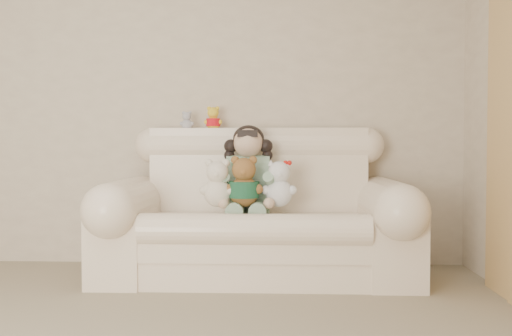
# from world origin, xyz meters

# --- Properties ---
(wall_back) EXTENTS (4.50, 0.00, 4.50)m
(wall_back) POSITION_xyz_m (0.00, 2.50, 1.30)
(wall_back) COLOR beige
(wall_back) RESTS_ON ground
(sofa) EXTENTS (2.10, 0.95, 1.03)m
(sofa) POSITION_xyz_m (0.72, 2.00, 0.52)
(sofa) COLOR #FFE9CD
(sofa) RESTS_ON floor
(seated_child) EXTENTS (0.38, 0.47, 0.63)m
(seated_child) POSITION_xyz_m (0.66, 2.08, 0.74)
(seated_child) COLOR #286934
(seated_child) RESTS_ON sofa
(brown_teddy) EXTENTS (0.27, 0.22, 0.39)m
(brown_teddy) POSITION_xyz_m (0.64, 1.86, 0.69)
(brown_teddy) COLOR brown
(brown_teddy) RESTS_ON sofa
(white_cat) EXTENTS (0.26, 0.22, 0.36)m
(white_cat) POSITION_xyz_m (0.87, 1.89, 0.68)
(white_cat) COLOR white
(white_cat) RESTS_ON sofa
(cream_teddy) EXTENTS (0.26, 0.22, 0.36)m
(cream_teddy) POSITION_xyz_m (0.47, 1.86, 0.68)
(cream_teddy) COLOR white
(cream_teddy) RESTS_ON sofa
(yellow_mini_bear) EXTENTS (0.16, 0.15, 0.21)m
(yellow_mini_bear) POSITION_xyz_m (0.38, 2.34, 1.11)
(yellow_mini_bear) COLOR yellow
(yellow_mini_bear) RESTS_ON sofa
(grey_mini_plush) EXTENTS (0.11, 0.08, 0.17)m
(grey_mini_plush) POSITION_xyz_m (0.19, 2.33, 1.09)
(grey_mini_plush) COLOR #B3B2BA
(grey_mini_plush) RESTS_ON sofa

